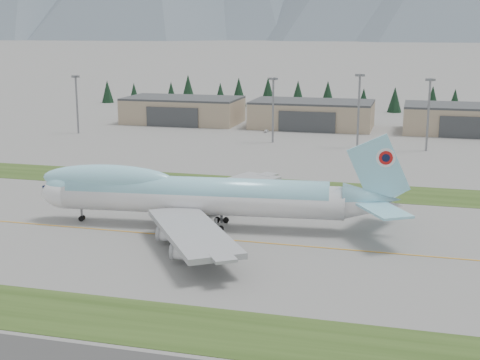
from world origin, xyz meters
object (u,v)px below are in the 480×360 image
(hangar_left, at_px, (183,110))
(hangar_center, at_px, (312,114))
(service_vehicle_b, at_px, (384,143))
(hangar_right, at_px, (469,119))
(boeing_747_freighter, at_px, (198,195))
(service_vehicle_a, at_px, (266,132))

(hangar_left, xyz_separation_m, hangar_center, (55.00, 0.00, 0.00))
(service_vehicle_b, bearing_deg, hangar_right, -17.95)
(boeing_747_freighter, xyz_separation_m, hangar_left, (-53.75, 142.61, -1.18))
(hangar_center, distance_m, service_vehicle_b, 43.46)
(hangar_left, bearing_deg, boeing_747_freighter, -69.35)
(boeing_747_freighter, bearing_deg, service_vehicle_a, 90.42)
(hangar_right, relative_size, service_vehicle_b, 14.25)
(boeing_747_freighter, xyz_separation_m, hangar_right, (61.25, 142.61, -1.18))
(service_vehicle_a, relative_size, service_vehicle_b, 0.96)
(boeing_747_freighter, xyz_separation_m, service_vehicle_a, (-13.82, 125.56, -6.57))
(service_vehicle_b, bearing_deg, hangar_left, 96.28)
(hangar_center, xyz_separation_m, service_vehicle_b, (30.25, -30.73, -5.39))
(hangar_left, distance_m, hangar_right, 115.00)
(boeing_747_freighter, height_order, hangar_left, boeing_747_freighter)
(boeing_747_freighter, height_order, hangar_center, boeing_747_freighter)
(hangar_right, bearing_deg, hangar_center, 180.00)
(hangar_center, bearing_deg, service_vehicle_b, -45.45)
(boeing_747_freighter, bearing_deg, hangar_center, 83.64)
(hangar_left, bearing_deg, service_vehicle_b, -19.82)
(boeing_747_freighter, relative_size, hangar_center, 1.58)
(hangar_left, xyz_separation_m, service_vehicle_b, (85.25, -30.73, -5.39))
(hangar_left, distance_m, hangar_center, 55.00)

